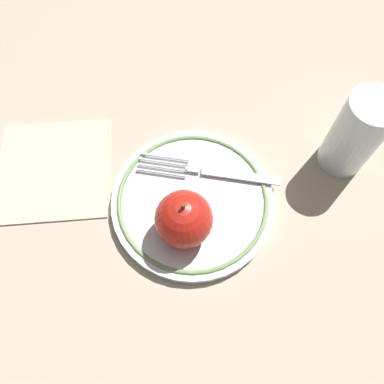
{
  "coord_description": "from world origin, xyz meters",
  "views": [
    {
      "loc": [
        -0.0,
        0.18,
        0.45
      ],
      "look_at": [
        -0.0,
        -0.01,
        0.04
      ],
      "focal_mm": 35.0,
      "sensor_mm": 36.0,
      "label": 1
    }
  ],
  "objects_px": {
    "apple_red_whole": "(181,219)",
    "fork": "(210,172)",
    "napkin_folded": "(51,169)",
    "plate": "(192,201)",
    "drinking_glass": "(353,135)"
  },
  "relations": [
    {
      "from": "apple_red_whole",
      "to": "fork",
      "type": "relative_size",
      "value": 0.4
    },
    {
      "from": "fork",
      "to": "napkin_folded",
      "type": "relative_size",
      "value": 1.23
    },
    {
      "from": "plate",
      "to": "apple_red_whole",
      "type": "xyz_separation_m",
      "value": [
        0.01,
        0.04,
        0.04
      ]
    },
    {
      "from": "apple_red_whole",
      "to": "fork",
      "type": "bearing_deg",
      "value": -114.79
    },
    {
      "from": "fork",
      "to": "napkin_folded",
      "type": "xyz_separation_m",
      "value": [
        0.22,
        -0.01,
        -0.01
      ]
    },
    {
      "from": "drinking_glass",
      "to": "apple_red_whole",
      "type": "bearing_deg",
      "value": 27.25
    },
    {
      "from": "fork",
      "to": "apple_red_whole",
      "type": "bearing_deg",
      "value": 74.23
    },
    {
      "from": "apple_red_whole",
      "to": "fork",
      "type": "height_order",
      "value": "apple_red_whole"
    },
    {
      "from": "napkin_folded",
      "to": "fork",
      "type": "bearing_deg",
      "value": 176.9
    },
    {
      "from": "plate",
      "to": "apple_red_whole",
      "type": "bearing_deg",
      "value": 73.18
    },
    {
      "from": "plate",
      "to": "drinking_glass",
      "type": "height_order",
      "value": "drinking_glass"
    },
    {
      "from": "plate",
      "to": "fork",
      "type": "distance_m",
      "value": 0.05
    },
    {
      "from": "plate",
      "to": "napkin_folded",
      "type": "height_order",
      "value": "plate"
    },
    {
      "from": "apple_red_whole",
      "to": "drinking_glass",
      "type": "height_order",
      "value": "drinking_glass"
    },
    {
      "from": "plate",
      "to": "fork",
      "type": "height_order",
      "value": "fork"
    }
  ]
}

